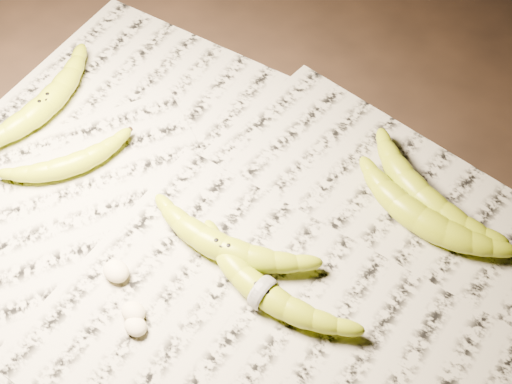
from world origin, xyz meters
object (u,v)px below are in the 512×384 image
Objects in this scene: banana_left_b at (69,164)px; banana_upper_a at (422,195)px; banana_left_a at (45,104)px; banana_taped at (263,292)px; banana_upper_b at (421,218)px; banana_center at (224,247)px.

banana_upper_a reaches higher than banana_left_b.
banana_taped is at bearing -101.22° from banana_left_a.
banana_taped is at bearing -112.81° from banana_upper_b.
banana_left_b is at bearing -150.99° from banana_upper_b.
banana_taped is (0.45, -0.06, -0.00)m from banana_left_a.
banana_upper_b is (0.19, 0.19, 0.00)m from banana_center.
banana_center is (0.37, -0.04, -0.00)m from banana_left_a.
banana_center is 1.00× the size of banana_upper_a.
banana_upper_a reaches higher than banana_taped.
banana_taped is 0.24m from banana_upper_b.
banana_left_a is 1.07× the size of banana_center.
banana_left_a is 1.07× the size of banana_upper_a.
banana_center is (0.26, 0.02, 0.00)m from banana_left_b.
banana_taped is (0.08, -0.02, -0.00)m from banana_center.
banana_upper_b is (0.11, 0.21, 0.00)m from banana_taped.
banana_left_b is (0.11, -0.06, -0.00)m from banana_left_a.
banana_left_a is 0.57m from banana_upper_a.
banana_upper_b is (0.02, -0.03, 0.00)m from banana_upper_a.
banana_upper_b is (0.56, 0.15, 0.00)m from banana_left_a.
banana_left_a reaches higher than banana_taped.
banana_upper_a reaches higher than banana_left_a.
banana_left_b is 0.49m from banana_upper_b.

